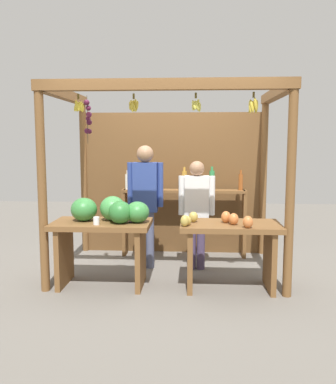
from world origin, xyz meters
name	(u,v)px	position (x,y,z in m)	size (l,w,h in m)	color
ground_plane	(169,269)	(0.00, 0.00, 0.00)	(12.00, 12.00, 0.00)	slate
market_stall	(170,165)	(0.00, 0.40, 1.39)	(2.86, 1.89, 2.38)	brown
fruit_counter_left	(106,226)	(-0.70, -0.66, 0.72)	(1.17, 0.64, 1.06)	brown
fruit_counter_right	(229,241)	(0.74, -0.68, 0.56)	(1.17, 0.64, 0.91)	brown
bottle_shelf_unit	(184,204)	(0.18, 0.67, 0.78)	(1.83, 0.22, 1.34)	brown
vendor_man	(145,195)	(-0.32, 0.05, 1.00)	(0.48, 0.22, 1.66)	slate
vendor_woman	(197,206)	(0.37, 0.04, 0.86)	(0.48, 0.20, 1.46)	#4B3D5E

